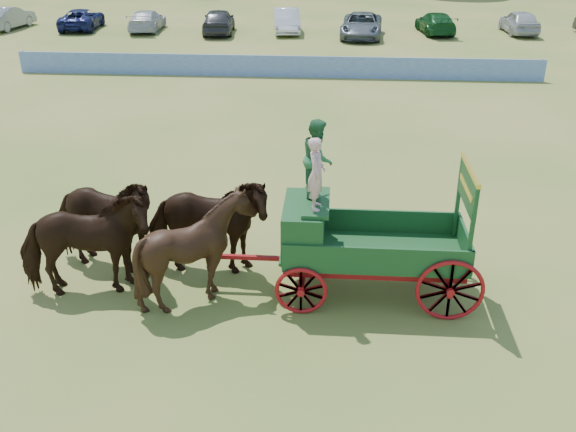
{
  "coord_description": "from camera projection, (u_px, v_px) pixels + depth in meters",
  "views": [
    {
      "loc": [
        1.97,
        -13.51,
        7.67
      ],
      "look_at": [
        0.99,
        -0.43,
        1.3
      ],
      "focal_mm": 40.0,
      "sensor_mm": 36.0,
      "label": 1
    }
  ],
  "objects": [
    {
      "name": "ground",
      "position": [
        249.0,
        255.0,
        15.6
      ],
      "size": [
        160.0,
        160.0,
        0.0
      ],
      "primitive_type": "plane",
      "color": "#9F8347",
      "rests_on": "ground"
    },
    {
      "name": "horse_lead_left",
      "position": [
        85.0,
        246.0,
        13.52
      ],
      "size": [
        3.06,
        1.89,
        2.41
      ],
      "primitive_type": "imported",
      "rotation": [
        0.0,
        0.0,
        1.79
      ],
      "color": "black",
      "rests_on": "ground"
    },
    {
      "name": "parked_cars",
      "position": [
        363.0,
        22.0,
        42.09
      ],
      "size": [
        57.33,
        7.62,
        1.62
      ],
      "color": "silver",
      "rests_on": "ground"
    },
    {
      "name": "sponsor_banner",
      "position": [
        276.0,
        66.0,
        31.59
      ],
      "size": [
        26.0,
        0.08,
        1.05
      ],
      "primitive_type": "cube",
      "color": "#1E51A7",
      "rests_on": "ground"
    },
    {
      "name": "horse_wheel_right",
      "position": [
        207.0,
        226.0,
        14.35
      ],
      "size": [
        2.87,
        1.34,
        2.41
      ],
      "primitive_type": "imported",
      "rotation": [
        0.0,
        0.0,
        1.59
      ],
      "color": "black",
      "rests_on": "ground"
    },
    {
      "name": "horse_lead_right",
      "position": [
        102.0,
        222.0,
        14.51
      ],
      "size": [
        3.06,
        1.86,
        2.41
      ],
      "primitive_type": "imported",
      "rotation": [
        0.0,
        0.0,
        1.36
      ],
      "color": "black",
      "rests_on": "ground"
    },
    {
      "name": "horse_wheel_left",
      "position": [
        197.0,
        250.0,
        13.36
      ],
      "size": [
        2.44,
        2.23,
        2.41
      ],
      "primitive_type": "imported",
      "rotation": [
        0.0,
        0.0,
        1.43
      ],
      "color": "black",
      "rests_on": "ground"
    },
    {
      "name": "farm_dray",
      "position": [
        340.0,
        222.0,
        13.49
      ],
      "size": [
        6.0,
        2.0,
        3.79
      ],
      "color": "#A11019",
      "rests_on": "ground"
    }
  ]
}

